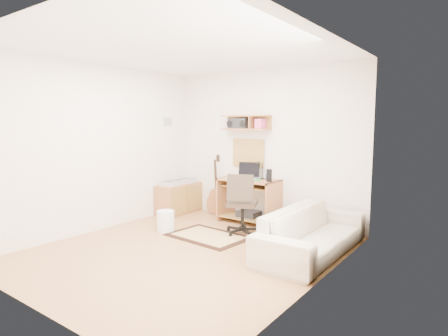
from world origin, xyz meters
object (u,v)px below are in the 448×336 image
Objects in this scene: sofa at (313,224)px; printer at (276,222)px; desk at (249,201)px; task_chair at (242,203)px; cabinet at (179,198)px.

printer is at bearing 49.51° from sofa.
task_chair reaches higher than desk.
task_chair is at bearing 81.47° from sofa.
task_chair reaches higher than cabinet.
cabinet is at bearing 77.80° from sofa.
cabinet is 2.00m from printer.
printer is (0.52, 0.02, -0.29)m from desk.
printer is (0.24, 0.65, -0.39)m from task_chair.
task_chair is 0.48× the size of sofa.
desk is 0.70m from task_chair.
sofa is (1.50, -0.81, 0.02)m from desk.
sofa is (0.98, -0.83, 0.31)m from printer.
desk is at bearing 61.44° from sofa.
task_chair is 1.82m from cabinet.
desk is 1.04× the size of task_chair.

